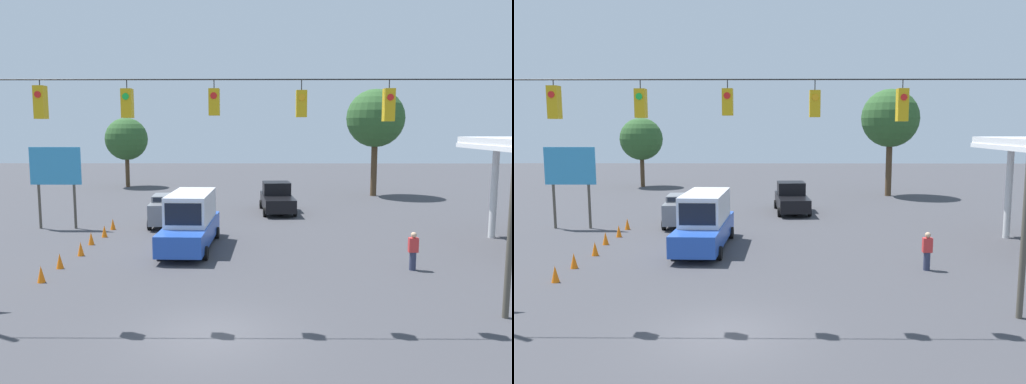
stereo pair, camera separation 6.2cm
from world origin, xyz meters
TOP-DOWN VIEW (x-y plane):
  - ground_plane at (0.00, 0.00)m, footprint 140.00×140.00m
  - overhead_signal_span at (0.03, -1.36)m, footprint 18.82×0.38m
  - box_truck_blue_withflow_mid at (2.10, -10.75)m, footprint 2.55×6.94m
  - sedan_grey_withflow_far at (4.42, -16.61)m, footprint 2.18×4.51m
  - pickup_truck_black_oncoming_deep at (-2.65, -21.55)m, footprint 2.59×5.60m
  - traffic_cone_nearest at (7.24, -4.92)m, footprint 0.31×0.31m
  - traffic_cone_second at (7.29, -6.89)m, footprint 0.31×0.31m
  - traffic_cone_third at (7.14, -9.04)m, footprint 0.31×0.31m
  - traffic_cone_fourth at (7.40, -11.28)m, footprint 0.31×0.31m
  - traffic_cone_fifth at (7.26, -13.09)m, footprint 0.31×0.31m
  - traffic_cone_farthest at (7.40, -15.16)m, footprint 0.31×0.31m
  - roadside_billboard at (10.80, -15.47)m, footprint 3.04×0.16m
  - pedestrian at (-7.96, -6.76)m, footprint 0.40×0.28m
  - tree_horizon_left at (12.17, -36.73)m, footprint 4.29×4.29m
  - tree_horizon_right at (-11.55, -30.16)m, footprint 5.08×5.08m

SIDE VIEW (x-z plane):
  - ground_plane at x=0.00m, z-range 0.00..0.00m
  - traffic_cone_nearest at x=7.24m, z-range 0.00..0.67m
  - traffic_cone_second at x=7.29m, z-range 0.00..0.67m
  - traffic_cone_third at x=7.14m, z-range 0.00..0.67m
  - traffic_cone_fourth at x=7.40m, z-range 0.00..0.67m
  - traffic_cone_fifth at x=7.26m, z-range 0.00..0.67m
  - traffic_cone_farthest at x=7.40m, z-range 0.00..0.67m
  - pedestrian at x=-7.96m, z-range 0.00..1.66m
  - pickup_truck_black_oncoming_deep at x=-2.65m, z-range -0.08..2.04m
  - sedan_grey_withflow_far at x=4.42m, z-range 0.04..1.96m
  - box_truck_blue_withflow_mid at x=2.10m, z-range -0.02..2.79m
  - roadside_billboard at x=10.80m, z-range 0.99..5.90m
  - tree_horizon_left at x=12.17m, z-range 1.35..8.39m
  - overhead_signal_span at x=0.03m, z-range 1.19..9.63m
  - tree_horizon_right at x=-11.55m, z-range 2.12..11.53m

